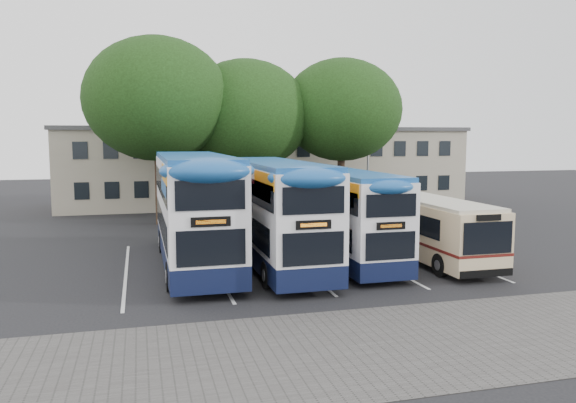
% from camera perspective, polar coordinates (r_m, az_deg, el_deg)
% --- Properties ---
extents(ground, '(120.00, 120.00, 0.00)m').
position_cam_1_polar(ground, '(21.36, 14.12, -8.29)').
color(ground, black).
rests_on(ground, ground).
extents(paving_strip, '(40.00, 6.00, 0.01)m').
position_cam_1_polar(paving_strip, '(16.26, 16.53, -13.10)').
color(paving_strip, '#595654').
rests_on(paving_strip, ground).
extents(bay_lines, '(14.12, 11.00, 0.01)m').
position_cam_1_polar(bay_lines, '(24.48, 0.58, -6.18)').
color(bay_lines, silver).
rests_on(bay_lines, ground).
extents(depot_building, '(32.40, 8.40, 6.20)m').
position_cam_1_polar(depot_building, '(46.18, -2.22, 3.76)').
color(depot_building, '#ADA38B').
rests_on(depot_building, ground).
extents(lamp_post, '(0.25, 1.05, 9.06)m').
position_cam_1_polar(lamp_post, '(41.27, 8.15, 6.05)').
color(lamp_post, gray).
rests_on(lamp_post, ground).
extents(tree_left, '(8.87, 8.87, 11.48)m').
position_cam_1_polar(tree_left, '(35.59, -13.17, 10.09)').
color(tree_left, black).
rests_on(tree_left, ground).
extents(tree_mid, '(8.52, 8.52, 10.47)m').
position_cam_1_polar(tree_mid, '(37.35, -4.31, 8.74)').
color(tree_mid, black).
rests_on(tree_mid, ground).
extents(tree_right, '(8.12, 8.12, 10.69)m').
position_cam_1_polar(tree_right, '(38.58, 5.48, 9.23)').
color(tree_right, black).
rests_on(tree_right, ground).
extents(bus_dd_left, '(2.72, 11.22, 4.68)m').
position_cam_1_polar(bus_dd_left, '(23.68, -9.53, -0.38)').
color(bus_dd_left, '#0F1637').
rests_on(bus_dd_left, ground).
extents(bus_dd_mid, '(2.56, 10.58, 4.41)m').
position_cam_1_polar(bus_dd_mid, '(23.46, -1.30, -0.73)').
color(bus_dd_mid, '#0F1637').
rests_on(bus_dd_mid, ground).
extents(bus_dd_right, '(2.31, 9.52, 3.96)m').
position_cam_1_polar(bus_dd_right, '(24.48, 5.62, -1.03)').
color(bus_dd_right, '#0F1637').
rests_on(bus_dd_right, ground).
extents(bus_single, '(2.34, 9.21, 2.74)m').
position_cam_1_polar(bus_single, '(25.74, 13.74, -2.23)').
color(bus_single, beige).
rests_on(bus_single, ground).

